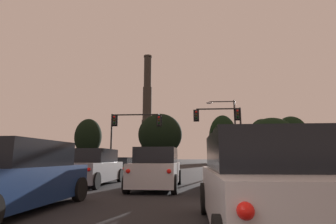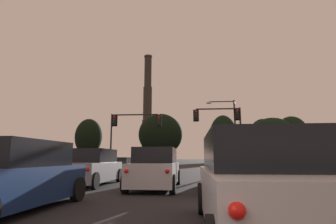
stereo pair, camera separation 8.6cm
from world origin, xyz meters
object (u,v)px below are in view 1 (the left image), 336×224
Objects in this scene: hatchback_left_lane_front at (121,168)px; suv_center_lane_second at (157,169)px; suv_left_lane_second at (93,167)px; traffic_light_overhead_right at (225,123)px; pickup_truck_right_lane_second at (230,171)px; street_lamp at (230,126)px; traffic_light_overhead_left at (128,127)px; suv_right_lane_third at (262,185)px; smokestack at (147,118)px; suv_left_lane_third at (14,177)px; traffic_light_far_right at (215,146)px.

suv_center_lane_second is at bearing -62.13° from hatchback_left_lane_front.
traffic_light_overhead_right is (8.82, 12.84, 4.00)m from suv_left_lane_second.
street_lamp is (2.95, 17.64, 4.14)m from pickup_truck_right_lane_second.
suv_right_lane_third is at bearing -70.90° from traffic_light_overhead_left.
suv_left_lane_second is 6.05m from hatchback_left_lane_front.
hatchback_left_lane_front is 0.08× the size of smokestack.
suv_center_lane_second is 19.06m from street_lamp.
traffic_light_overhead_left is 10.03m from traffic_light_overhead_right.
traffic_light_far_right is at bearing 80.51° from suv_left_lane_third.
traffic_light_overhead_left is 28.78m from traffic_light_far_right.
pickup_truck_right_lane_second is 41.16m from traffic_light_far_right.
traffic_light_far_right is at bearing 74.67° from hatchback_left_lane_front.
suv_right_lane_third is 0.76× the size of traffic_light_overhead_right.
pickup_truck_right_lane_second is 0.96× the size of traffic_light_far_right.
suv_left_lane_third is 6.49m from suv_center_lane_second.
smokestack is (-14.30, 112.60, 18.83)m from suv_left_lane_third.
street_lamp reaches higher than pickup_truck_right_lane_second.
traffic_light_overhead_right is at bearing 84.33° from pickup_truck_right_lane_second.
suv_right_lane_third is (6.36, -8.69, 0.00)m from suv_left_lane_second.
smokestack reaches higher than traffic_light_overhead_right.
suv_right_lane_third is 7.91m from suv_center_lane_second.
traffic_light_overhead_left is at bearing 96.58° from suv_left_lane_second.
smokestack is at bearing 102.95° from pickup_truck_right_lane_second.
hatchback_left_lane_front is 0.69× the size of traffic_light_overhead_left.
hatchback_left_lane_front is 0.72× the size of traffic_light_far_right.
hatchback_left_lane_front is at bearing -80.58° from traffic_light_overhead_left.
suv_left_lane_third is 6.14m from suv_right_lane_third.
traffic_light_far_right is at bearing 81.44° from suv_center_lane_second.
smokestack is at bearing 104.86° from street_lamp.
street_lamp reaches higher than hatchback_left_lane_front.
suv_left_lane_second is at bearing 126.79° from suv_right_lane_third.
traffic_light_overhead_left reaches higher than hatchback_left_lane_front.
suv_left_lane_third is 21.90m from traffic_light_overhead_right.
suv_left_lane_third and suv_center_lane_second have the same top height.
suv_left_lane_third is 0.62× the size of street_lamp.
suv_right_lane_third reaches higher than pickup_truck_right_lane_second.
traffic_light_overhead_left is at bearing 109.11° from suv_center_lane_second.
street_lamp is at bearing 47.72° from hatchback_left_lane_front.
suv_right_lane_third is 0.62× the size of street_lamp.
suv_center_lane_second is at bearing 63.97° from suv_left_lane_third.
traffic_light_overhead_left is 1.04× the size of traffic_light_far_right.
traffic_light_overhead_right is at bearing -76.27° from smokestack.
street_lamp is (11.07, 3.09, 0.36)m from traffic_light_overhead_left.
smokestack is at bearing 110.09° from traffic_light_far_right.
suv_left_lane_third is 1.01× the size of suv_right_lane_third.
suv_left_lane_third is at bearing -86.03° from hatchback_left_lane_front.
traffic_light_far_right is (1.51, 26.67, -1.10)m from traffic_light_overhead_right.
street_lamp is at bearing 15.60° from traffic_light_overhead_left.
suv_left_lane_second is at bearing -82.53° from smokestack.
hatchback_left_lane_front is 10.18m from pickup_truck_right_lane_second.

